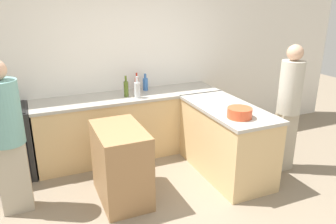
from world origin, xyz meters
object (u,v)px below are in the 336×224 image
(hot_sauce_bottle, at_px, (137,84))
(water_bottle_blue, at_px, (145,84))
(island_table, at_px, (121,164))
(vinegar_bottle_clear, at_px, (137,89))
(range_oven, at_px, (1,144))
(mixing_bowl, at_px, (240,113))
(olive_oil_bottle, at_px, (126,88))
(person_by_range, at_px, (7,134))
(person_at_peninsula, at_px, (289,104))

(hot_sauce_bottle, xyz_separation_m, water_bottle_blue, (0.13, -0.01, -0.01))
(island_table, distance_m, water_bottle_blue, 1.54)
(vinegar_bottle_clear, xyz_separation_m, water_bottle_blue, (0.23, 0.33, -0.02))
(range_oven, xyz_separation_m, mixing_bowl, (2.59, -1.39, 0.51))
(mixing_bowl, bearing_deg, hot_sauce_bottle, 114.80)
(olive_oil_bottle, relative_size, person_by_range, 0.18)
(range_oven, xyz_separation_m, olive_oil_bottle, (1.65, -0.05, 0.57))
(person_at_peninsula, bearing_deg, person_by_range, 172.74)
(range_oven, xyz_separation_m, island_table, (1.26, -1.06, -0.03))
(mixing_bowl, bearing_deg, island_table, 166.02)
(island_table, xyz_separation_m, mixing_bowl, (1.33, -0.33, 0.54))
(hot_sauce_bottle, xyz_separation_m, person_by_range, (-1.72, -1.00, -0.12))
(range_oven, bearing_deg, vinegar_bottle_clear, -5.56)
(mixing_bowl, bearing_deg, olive_oil_bottle, 125.23)
(hot_sauce_bottle, distance_m, person_at_peninsula, 2.12)
(island_table, bearing_deg, vinegar_bottle_clear, 60.31)
(vinegar_bottle_clear, bearing_deg, person_by_range, -157.67)
(island_table, height_order, mixing_bowl, mixing_bowl)
(mixing_bowl, height_order, olive_oil_bottle, olive_oil_bottle)
(olive_oil_bottle, bearing_deg, vinegar_bottle_clear, -43.53)
(range_oven, bearing_deg, hot_sauce_bottle, 4.97)
(island_table, bearing_deg, hot_sauce_bottle, 63.51)
(range_oven, relative_size, mixing_bowl, 3.25)
(vinegar_bottle_clear, relative_size, person_at_peninsula, 0.18)
(water_bottle_blue, height_order, person_by_range, person_by_range)
(island_table, bearing_deg, water_bottle_blue, 58.70)
(mixing_bowl, height_order, vinegar_bottle_clear, vinegar_bottle_clear)
(range_oven, relative_size, vinegar_bottle_clear, 3.11)
(vinegar_bottle_clear, bearing_deg, island_table, -119.69)
(island_table, distance_m, olive_oil_bottle, 1.23)
(vinegar_bottle_clear, xyz_separation_m, hot_sauce_bottle, (0.10, 0.34, -0.01))
(range_oven, distance_m, hot_sauce_bottle, 1.96)
(mixing_bowl, distance_m, olive_oil_bottle, 1.64)
(island_table, xyz_separation_m, hot_sauce_bottle, (0.61, 1.23, 0.59))
(olive_oil_bottle, distance_m, water_bottle_blue, 0.41)
(vinegar_bottle_clear, height_order, olive_oil_bottle, vinegar_bottle_clear)
(hot_sauce_bottle, relative_size, water_bottle_blue, 1.10)
(range_oven, distance_m, mixing_bowl, 2.99)
(mixing_bowl, xyz_separation_m, vinegar_bottle_clear, (-0.82, 1.22, 0.06))
(olive_oil_bottle, bearing_deg, mixing_bowl, -54.77)
(island_table, bearing_deg, mixing_bowl, -13.98)
(olive_oil_bottle, height_order, person_at_peninsula, person_at_peninsula)
(olive_oil_bottle, height_order, water_bottle_blue, olive_oil_bottle)
(person_at_peninsula, bearing_deg, water_bottle_blue, 135.61)
(hot_sauce_bottle, distance_m, person_by_range, 1.99)
(mixing_bowl, relative_size, hot_sauce_bottle, 1.04)
(water_bottle_blue, distance_m, person_at_peninsula, 2.02)
(vinegar_bottle_clear, relative_size, water_bottle_blue, 1.20)
(vinegar_bottle_clear, relative_size, hot_sauce_bottle, 1.09)
(person_by_range, bearing_deg, olive_oil_bottle, 27.63)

